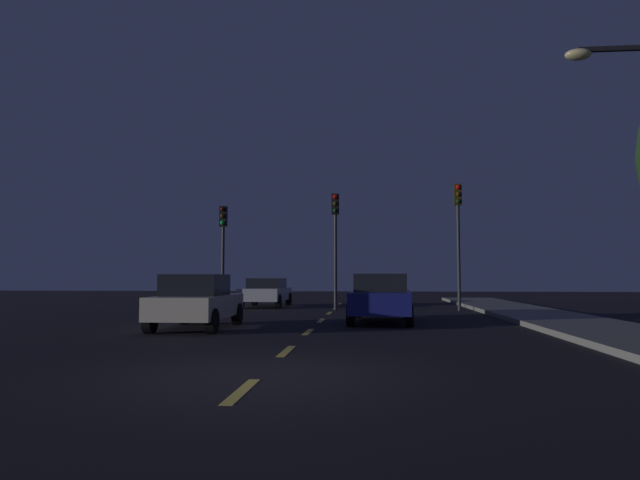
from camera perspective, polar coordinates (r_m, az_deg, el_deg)
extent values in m
plane|color=black|center=(15.39, -0.96, -9.08)|extent=(80.00, 80.00, 0.00)
cube|color=gray|center=(16.39, 26.40, -8.10)|extent=(3.00, 40.00, 0.15)
cube|color=#EACC4C|center=(7.36, -7.95, -14.90)|extent=(0.16, 1.60, 0.01)
cube|color=#EACC4C|center=(11.05, -3.42, -11.16)|extent=(0.16, 1.60, 0.01)
cube|color=#EACC4C|center=(14.80, -1.21, -9.28)|extent=(0.16, 1.60, 0.01)
cube|color=#EACC4C|center=(18.56, 0.09, -8.15)|extent=(0.16, 1.60, 0.01)
cube|color=#EACC4C|center=(22.34, 0.95, -7.40)|extent=(0.16, 1.60, 0.01)
cube|color=#EACC4C|center=(26.13, 1.56, -6.87)|extent=(0.16, 1.60, 0.01)
cube|color=#EACC4C|center=(29.92, 2.01, -6.47)|extent=(0.16, 1.60, 0.01)
cylinder|color=#2D2D30|center=(25.18, -9.81, -1.76)|extent=(0.14, 0.14, 4.56)
cube|color=black|center=(25.30, -9.76, 2.38)|extent=(0.32, 0.24, 0.90)
sphere|color=#3F0C0C|center=(25.18, -9.85, 3.10)|extent=(0.20, 0.20, 0.20)
sphere|color=#3F2D0C|center=(25.15, -9.86, 2.42)|extent=(0.20, 0.20, 0.20)
sphere|color=#19D84C|center=(25.12, -9.86, 1.74)|extent=(0.20, 0.20, 0.20)
cylinder|color=#2D2D30|center=(24.38, 1.58, -1.17)|extent=(0.14, 0.14, 5.04)
cube|color=black|center=(24.56, 1.57, 3.66)|extent=(0.32, 0.24, 0.90)
sphere|color=red|center=(24.45, 1.54, 4.41)|extent=(0.20, 0.20, 0.20)
sphere|color=#3F2D0C|center=(24.41, 1.55, 3.71)|extent=(0.20, 0.20, 0.20)
sphere|color=#0C3319|center=(24.37, 1.55, 3.01)|extent=(0.20, 0.20, 0.20)
cylinder|color=#2D2D30|center=(24.63, 13.86, -0.69)|extent=(0.14, 0.14, 5.39)
cube|color=#382D0C|center=(24.85, 13.77, 4.49)|extent=(0.32, 0.24, 0.90)
sphere|color=red|center=(24.74, 13.82, 5.23)|extent=(0.20, 0.20, 0.20)
sphere|color=#3F2D0C|center=(24.69, 13.83, 4.55)|extent=(0.20, 0.20, 0.20)
sphere|color=#0C3319|center=(24.65, 13.84, 3.86)|extent=(0.20, 0.20, 0.20)
cube|color=navy|center=(18.04, 6.22, -6.21)|extent=(2.00, 4.48, 0.65)
cube|color=black|center=(17.81, 6.19, -4.31)|extent=(1.67, 2.05, 0.55)
cylinder|color=black|center=(19.75, 3.88, -6.96)|extent=(0.25, 0.65, 0.64)
cylinder|color=black|center=(19.71, 8.81, -6.93)|extent=(0.25, 0.65, 0.64)
cylinder|color=black|center=(16.45, 3.12, -7.61)|extent=(0.25, 0.65, 0.64)
cylinder|color=black|center=(16.41, 9.05, -7.58)|extent=(0.25, 0.65, 0.64)
cube|color=beige|center=(16.01, -12.32, -6.56)|extent=(1.75, 3.85, 0.60)
cube|color=black|center=(15.81, -12.50, -4.46)|extent=(1.53, 1.74, 0.58)
cylinder|color=black|center=(17.57, -13.53, -7.27)|extent=(0.22, 0.64, 0.64)
cylinder|color=black|center=(17.14, -8.39, -7.42)|extent=(0.22, 0.64, 0.64)
cylinder|color=black|center=(15.00, -16.85, -7.83)|extent=(0.22, 0.64, 0.64)
cylinder|color=black|center=(14.49, -10.88, -8.08)|extent=(0.22, 0.64, 0.64)
cube|color=silver|center=(26.95, -5.51, -5.48)|extent=(1.95, 3.90, 0.57)
cube|color=black|center=(27.13, -5.42, -4.37)|extent=(1.67, 1.78, 0.47)
cylinder|color=black|center=(25.45, -4.26, -6.23)|extent=(0.24, 0.65, 0.64)
cylinder|color=black|center=(25.83, -8.04, -6.17)|extent=(0.24, 0.65, 0.64)
cylinder|color=black|center=(28.15, -3.20, -5.99)|extent=(0.24, 0.65, 0.64)
cylinder|color=black|center=(28.49, -6.63, -5.95)|extent=(0.24, 0.65, 0.64)
cube|color=black|center=(14.29, 27.99, 16.75)|extent=(1.68, 0.10, 0.10)
ellipsoid|color=#F2D88C|center=(13.96, 24.69, 16.70)|extent=(0.56, 0.36, 0.24)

